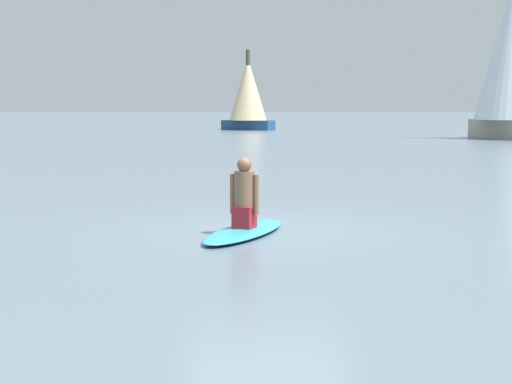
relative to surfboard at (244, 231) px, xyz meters
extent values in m
plane|color=slate|center=(-0.44, 0.38, -0.05)|extent=(400.00, 400.00, 0.00)
ellipsoid|color=#339EC6|center=(0.00, 0.00, 0.00)|extent=(2.73, 1.69, 0.11)
cube|color=#A51E23|center=(0.00, 0.00, 0.21)|extent=(0.42, 0.39, 0.32)
cylinder|color=brown|center=(0.00, 0.00, 0.62)|extent=(0.39, 0.39, 0.54)
sphere|color=brown|center=(0.00, 0.00, 0.99)|extent=(0.21, 0.21, 0.21)
cylinder|color=brown|center=(-0.07, -0.17, 0.55)|extent=(0.11, 0.11, 0.59)
cylinder|color=brown|center=(0.07, 0.17, 0.55)|extent=(0.11, 0.11, 0.59)
cube|color=#B2A893|center=(-33.73, 15.95, 0.49)|extent=(6.29, 3.40, 1.08)
cube|color=navy|center=(-51.20, 1.77, 0.31)|extent=(3.21, 4.11, 0.73)
cylinder|color=#4C4238|center=(-51.20, 1.77, 3.33)|extent=(0.33, 0.33, 5.30)
cone|color=beige|center=(-51.20, 1.77, 3.01)|extent=(3.94, 3.94, 4.66)
camera|label=1|loc=(12.21, -0.36, 1.87)|focal=58.48mm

